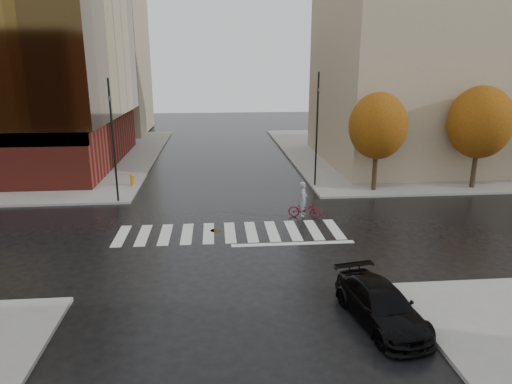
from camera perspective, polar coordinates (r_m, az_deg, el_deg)
ground at (r=23.21m, az=-3.23°, el=-5.52°), size 120.00×120.00×0.00m
sidewalk_ne at (r=48.52m, az=21.49°, el=4.80°), size 30.00×30.00×0.15m
crosswalk at (r=23.67m, az=-3.27°, el=-5.07°), size 12.00×3.00×0.01m
building_ne_tan at (r=42.46m, az=20.18°, el=15.87°), size 16.00×16.00×18.00m
building_nw_far at (r=60.61m, az=-20.74°, el=16.47°), size 14.00×12.00×20.00m
tree_ne_a at (r=31.16m, az=15.00°, el=7.96°), size 3.80×3.80×6.50m
tree_ne_b at (r=34.17m, az=26.22°, el=7.81°), size 4.20×4.20×6.89m
sedan at (r=16.24m, az=15.37°, el=-13.46°), size 2.53×4.67×1.29m
cyclist at (r=25.79m, az=6.03°, el=-1.69°), size 1.95×1.18×2.09m
traffic_light_nw at (r=28.85m, az=-17.50°, el=7.10°), size 0.21×0.19×7.47m
traffic_light_ne at (r=31.62m, az=7.65°, el=8.74°), size 0.20×0.22×7.74m
fire_hydrant at (r=33.08m, az=-15.22°, el=1.58°), size 0.30×0.30×0.84m
manhole at (r=23.98m, az=-5.09°, el=-4.82°), size 0.61×0.61×0.01m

